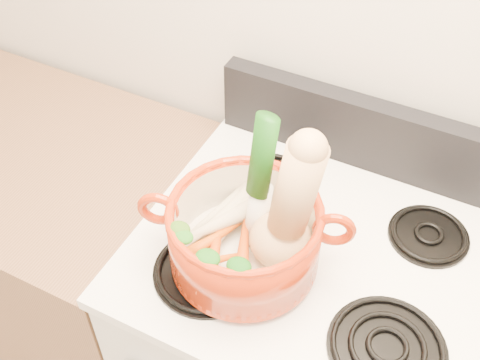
% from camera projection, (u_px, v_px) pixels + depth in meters
% --- Properties ---
extents(wall_back, '(3.50, 0.02, 2.60)m').
position_uv_depth(wall_back, '(401.00, 27.00, 1.24)').
color(wall_back, beige).
rests_on(wall_back, floor).
extents(cooktop, '(0.78, 0.67, 0.03)m').
position_uv_depth(cooktop, '(322.00, 255.00, 1.29)').
color(cooktop, white).
rests_on(cooktop, stove_body).
extents(control_backsplash, '(0.76, 0.05, 0.18)m').
position_uv_depth(control_backsplash, '(373.00, 136.00, 1.40)').
color(control_backsplash, black).
rests_on(control_backsplash, cooktop).
extents(counter_left, '(1.36, 0.65, 0.90)m').
position_uv_depth(counter_left, '(3.00, 227.00, 1.97)').
color(counter_left, brown).
rests_on(counter_left, floor).
extents(burner_front_left, '(0.22, 0.22, 0.02)m').
position_uv_depth(burner_front_left, '(207.00, 270.00, 1.23)').
color(burner_front_left, black).
rests_on(burner_front_left, cooktop).
extents(burner_front_right, '(0.22, 0.22, 0.02)m').
position_uv_depth(burner_front_right, '(387.00, 347.00, 1.11)').
color(burner_front_right, black).
rests_on(burner_front_right, cooktop).
extents(burner_back_left, '(0.17, 0.17, 0.02)m').
position_uv_depth(burner_back_left, '(269.00, 178.00, 1.42)').
color(burner_back_left, black).
rests_on(burner_back_left, cooktop).
extents(burner_back_right, '(0.17, 0.17, 0.02)m').
position_uv_depth(burner_back_right, '(429.00, 234.00, 1.30)').
color(burner_back_right, black).
rests_on(burner_back_right, cooktop).
extents(dutch_oven, '(0.38, 0.38, 0.15)m').
position_uv_depth(dutch_oven, '(245.00, 236.00, 1.19)').
color(dutch_oven, '#A4260A').
rests_on(dutch_oven, burner_front_left).
extents(pot_handle_left, '(0.09, 0.04, 0.08)m').
position_uv_depth(pot_handle_left, '(158.00, 209.00, 1.17)').
color(pot_handle_left, '#A4260A').
rests_on(pot_handle_left, dutch_oven).
extents(pot_handle_right, '(0.09, 0.04, 0.08)m').
position_uv_depth(pot_handle_right, '(334.00, 230.00, 1.13)').
color(pot_handle_right, '#A4260A').
rests_on(pot_handle_right, dutch_oven).
extents(squash, '(0.19, 0.16, 0.33)m').
position_uv_depth(squash, '(284.00, 205.00, 1.09)').
color(squash, '#E2B073').
rests_on(squash, dutch_oven).
extents(leek, '(0.07, 0.10, 0.32)m').
position_uv_depth(leek, '(258.00, 184.00, 1.13)').
color(leek, white).
rests_on(leek, dutch_oven).
extents(ginger, '(0.10, 0.08, 0.05)m').
position_uv_depth(ginger, '(280.00, 220.00, 1.24)').
color(ginger, '#D5C383').
rests_on(ginger, dutch_oven).
extents(parsnip_0, '(0.12, 0.19, 0.05)m').
position_uv_depth(parsnip_0, '(214.00, 225.00, 1.24)').
color(parsnip_0, beige).
rests_on(parsnip_0, dutch_oven).
extents(parsnip_1, '(0.11, 0.19, 0.05)m').
position_uv_depth(parsnip_1, '(216.00, 213.00, 1.25)').
color(parsnip_1, beige).
rests_on(parsnip_1, dutch_oven).
extents(parsnip_2, '(0.05, 0.22, 0.07)m').
position_uv_depth(parsnip_2, '(236.00, 210.00, 1.24)').
color(parsnip_2, beige).
rests_on(parsnip_2, dutch_oven).
extents(parsnip_3, '(0.15, 0.18, 0.06)m').
position_uv_depth(parsnip_3, '(214.00, 225.00, 1.21)').
color(parsnip_3, beige).
rests_on(parsnip_3, dutch_oven).
extents(parsnip_4, '(0.12, 0.23, 0.06)m').
position_uv_depth(parsnip_4, '(226.00, 212.00, 1.23)').
color(parsnip_4, beige).
rests_on(parsnip_4, dutch_oven).
extents(carrot_0, '(0.09, 0.18, 0.05)m').
position_uv_depth(carrot_0, '(214.00, 256.00, 1.18)').
color(carrot_0, red).
rests_on(carrot_0, dutch_oven).
extents(carrot_1, '(0.10, 0.15, 0.05)m').
position_uv_depth(carrot_1, '(210.00, 242.00, 1.20)').
color(carrot_1, '#C35A09').
rests_on(carrot_1, dutch_oven).
extents(carrot_2, '(0.10, 0.19, 0.05)m').
position_uv_depth(carrot_2, '(243.00, 253.00, 1.17)').
color(carrot_2, '#C14B09').
rests_on(carrot_2, dutch_oven).
extents(carrot_3, '(0.12, 0.11, 0.04)m').
position_uv_depth(carrot_3, '(211.00, 262.00, 1.16)').
color(carrot_3, '#D35C0A').
rests_on(carrot_3, dutch_oven).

